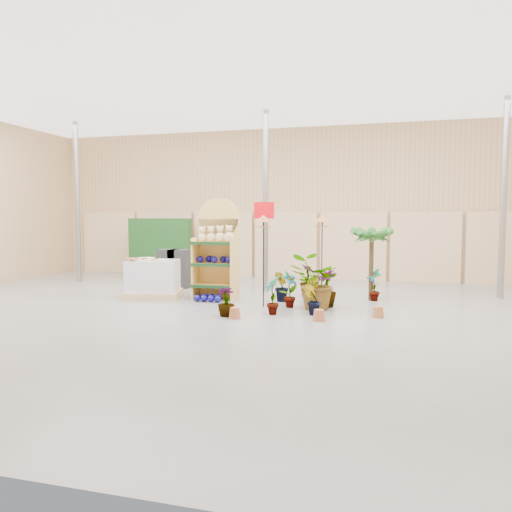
{
  "coord_description": "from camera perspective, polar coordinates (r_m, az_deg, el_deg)",
  "views": [
    {
      "loc": [
        3.16,
        -8.79,
        1.82
      ],
      "look_at": [
        0.3,
        1.5,
        1.0
      ],
      "focal_mm": 35.0,
      "sensor_mm": 36.0,
      "label": 1
    }
  ],
  "objects": [
    {
      "name": "room",
      "position": [
        10.2,
        -2.53,
        6.6
      ],
      "size": [
        15.2,
        12.1,
        4.7
      ],
      "color": "slate",
      "rests_on": "ground"
    },
    {
      "name": "display_shelf",
      "position": [
        11.28,
        -4.45,
        0.4
      ],
      "size": [
        0.98,
        0.64,
        2.27
      ],
      "rotation": [
        0.0,
        0.0,
        0.05
      ],
      "color": "#DDB15B",
      "rests_on": "ground"
    },
    {
      "name": "teddy_bears",
      "position": [
        11.15,
        -4.51,
        2.4
      ],
      "size": [
        0.84,
        0.22,
        0.36
      ],
      "color": "beige",
      "rests_on": "display_shelf"
    },
    {
      "name": "gazing_balls_shelf",
      "position": [
        11.16,
        -4.69,
        -0.4
      ],
      "size": [
        0.83,
        0.29,
        0.16
      ],
      "color": "navy",
      "rests_on": "display_shelf"
    },
    {
      "name": "gazing_balls_floor",
      "position": [
        10.96,
        -5.39,
        -4.79
      ],
      "size": [
        0.63,
        0.39,
        0.15
      ],
      "color": "navy",
      "rests_on": "ground"
    },
    {
      "name": "pallet_stack",
      "position": [
        11.64,
        -11.69,
        -2.57
      ],
      "size": [
        1.42,
        1.28,
        0.9
      ],
      "rotation": [
        0.0,
        0.0,
        0.26
      ],
      "color": "tan",
      "rests_on": "ground"
    },
    {
      "name": "charcoal_planters",
      "position": [
        13.18,
        -9.25,
        -1.41
      ],
      "size": [
        0.8,
        0.5,
        1.0
      ],
      "color": "black",
      "rests_on": "ground"
    },
    {
      "name": "trellis_stock",
      "position": [
        15.65,
        -10.91,
        0.95
      ],
      "size": [
        2.0,
        0.3,
        1.8
      ],
      "primitive_type": "cube",
      "color": "#18451A",
      "rests_on": "ground"
    },
    {
      "name": "offer_sign",
      "position": [
        12.16,
        0.96,
        3.21
      ],
      "size": [
        0.5,
        0.08,
        2.2
      ],
      "color": "gray",
      "rests_on": "ground"
    },
    {
      "name": "bird_table_front",
      "position": [
        10.1,
        0.85,
        3.95
      ],
      "size": [
        0.34,
        0.34,
        1.88
      ],
      "color": "black",
      "rests_on": "ground"
    },
    {
      "name": "bird_table_right",
      "position": [
        10.59,
        7.58,
        3.92
      ],
      "size": [
        0.34,
        0.34,
        1.88
      ],
      "color": "black",
      "rests_on": "ground"
    },
    {
      "name": "bird_table_back",
      "position": [
        14.09,
        -5.9,
        4.54
      ],
      "size": [
        0.34,
        0.34,
        2.0
      ],
      "color": "black",
      "rests_on": "ground"
    },
    {
      "name": "palm",
      "position": [
        11.21,
        13.09,
        2.42
      ],
      "size": [
        0.7,
        0.7,
        1.71
      ],
      "color": "#3F2F1A",
      "rests_on": "ground"
    },
    {
      "name": "potted_plant_0",
      "position": [
        10.14,
        3.84,
        -3.81
      ],
      "size": [
        0.43,
        0.47,
        0.75
      ],
      "primitive_type": "imported",
      "rotation": [
        0.0,
        0.0,
        1.04
      ],
      "color": "#23651F",
      "rests_on": "ground"
    },
    {
      "name": "potted_plant_1",
      "position": [
        10.14,
        6.41,
        -4.2
      ],
      "size": [
        0.43,
        0.44,
        0.62
      ],
      "primitive_type": "imported",
      "rotation": [
        0.0,
        0.0,
        2.24
      ],
      "color": "#23651F",
      "rests_on": "ground"
    },
    {
      "name": "potted_plant_2",
      "position": [
        9.93,
        6.71,
        -3.01
      ],
      "size": [
        1.19,
        1.11,
        1.09
      ],
      "primitive_type": "imported",
      "rotation": [
        0.0,
        0.0,
        3.45
      ],
      "color": "#23651F",
      "rests_on": "ground"
    },
    {
      "name": "potted_plant_3",
      "position": [
        10.3,
        7.99,
        -3.69
      ],
      "size": [
        0.59,
        0.59,
        0.76
      ],
      "primitive_type": "imported",
      "rotation": [
        0.0,
        0.0,
        5.71
      ],
      "color": "#23651F",
      "rests_on": "ground"
    },
    {
      "name": "potted_plant_4",
      "position": [
        11.25,
        13.34,
        -3.2
      ],
      "size": [
        0.44,
        0.45,
        0.71
      ],
      "primitive_type": "imported",
      "rotation": [
        0.0,
        0.0,
        5.45
      ],
      "color": "#23651F",
      "rests_on": "ground"
    },
    {
      "name": "potted_plant_5",
      "position": [
        10.82,
        2.97,
        -3.5
      ],
      "size": [
        0.41,
        0.45,
        0.67
      ],
      "primitive_type": "imported",
      "rotation": [
        0.0,
        0.0,
        5.08
      ],
      "color": "#23651F",
      "rests_on": "ground"
    },
    {
      "name": "potted_plant_7",
      "position": [
        9.27,
        -3.43,
        -5.2
      ],
      "size": [
        0.4,
        0.4,
        0.55
      ],
      "primitive_type": "imported",
      "rotation": [
        0.0,
        0.0,
        3.52
      ],
      "color": "#23651F",
      "rests_on": "ground"
    },
    {
      "name": "potted_plant_8",
      "position": [
        9.42,
        1.87,
        -4.5
      ],
      "size": [
        0.42,
        0.46,
        0.73
      ],
      "primitive_type": "imported",
      "rotation": [
        0.0,
        0.0,
        5.27
      ],
      "color": "#23651F",
      "rests_on": "ground"
    },
    {
      "name": "potted_plant_9",
      "position": [
        9.43,
        6.45,
        -5.03
      ],
      "size": [
        0.37,
        0.32,
        0.56
      ],
      "primitive_type": "imported",
      "rotation": [
        0.0,
        0.0,
        3.42
      ],
      "color": "#23651F",
      "rests_on": "ground"
    },
    {
      "name": "potted_plant_11",
      "position": [
        11.68,
        6.01,
        -2.74
      ],
      "size": [
        0.59,
        0.59,
        0.75
      ],
      "primitive_type": "imported",
      "rotation": [
        0.0,
        0.0,
        2.25
      ],
      "color": "#23651F",
      "rests_on": "ground"
    }
  ]
}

